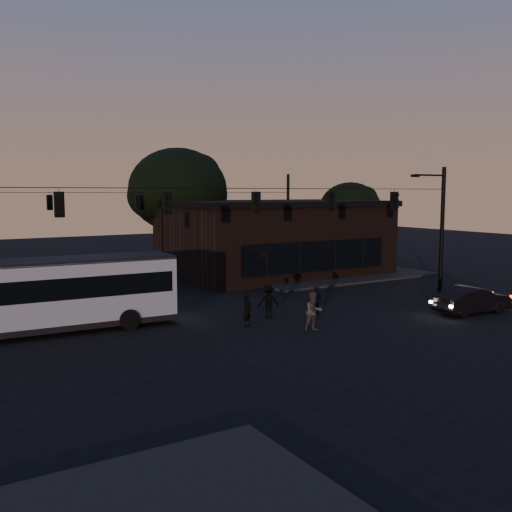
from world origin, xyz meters
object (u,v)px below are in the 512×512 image
bus (44,292)px  pedestrian_c (316,301)px  building (275,237)px  pedestrian_d (268,301)px  car (472,300)px  pedestrian_b (314,312)px  pedestrian_a (247,310)px

bus → pedestrian_c: (11.68, -3.90, -0.95)m
building → pedestrian_d: bearing=-124.7°
bus → pedestrian_c: 12.35m
car → pedestrian_b: pedestrian_b is taller
building → pedestrian_c: bearing=-115.9°
pedestrian_a → pedestrian_d: bearing=0.3°
car → pedestrian_d: 10.27m
pedestrian_a → pedestrian_d: pedestrian_d is taller
building → pedestrian_b: size_ratio=8.99×
building → bus: size_ratio=1.36×
bus → pedestrian_b: 11.65m
car → pedestrian_b: (-8.97, 1.25, 0.17)m
pedestrian_a → pedestrian_b: bearing=-76.1°
bus → car: bearing=-17.6°
pedestrian_a → pedestrian_d: 2.03m
building → pedestrian_a: building is taller
building → car: 16.89m
building → pedestrian_a: (-10.28, -13.30, -1.95)m
car → pedestrian_c: 8.00m
pedestrian_d → building: bearing=-106.8°
building → bus: bearing=-152.1°
bus → pedestrian_d: 10.15m
pedestrian_c → pedestrian_d: 2.29m
pedestrian_d → bus: bearing=2.7°
pedestrian_c → building: bearing=-141.1°
pedestrian_b → pedestrian_c: (1.65, 1.95, -0.03)m
pedestrian_a → pedestrian_c: 3.70m
pedestrian_a → pedestrian_d: (1.77, 0.99, 0.05)m
pedestrian_c → bus: bearing=-43.6°
building → pedestrian_c: size_ratio=9.28×
car → bus: bearing=73.7°
pedestrian_a → pedestrian_d: size_ratio=0.94×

